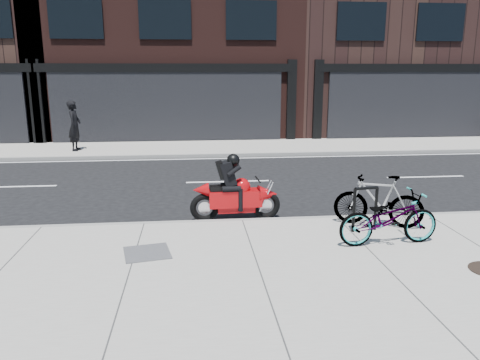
{
  "coord_description": "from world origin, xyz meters",
  "views": [
    {
      "loc": [
        -0.99,
        -11.13,
        3.15
      ],
      "look_at": [
        -0.01,
        -1.62,
        0.9
      ],
      "focal_mm": 35.0,
      "sensor_mm": 36.0,
      "label": 1
    }
  ],
  "objects": [
    {
      "name": "utility_grate",
      "position": [
        -1.8,
        -3.59,
        0.14
      ],
      "size": [
        0.88,
        0.88,
        0.02
      ],
      "primitive_type": "cube",
      "rotation": [
        0.0,
        0.0,
        0.19
      ],
      "color": "#464648",
      "rests_on": "sidewalk_near"
    },
    {
      "name": "building_mideast",
      "position": [
        10.0,
        14.5,
        6.25
      ],
      "size": [
        12.0,
        10.0,
        12.5
      ],
      "primitive_type": "cube",
      "color": "black",
      "rests_on": "ground"
    },
    {
      "name": "ground",
      "position": [
        0.0,
        0.0,
        0.0
      ],
      "size": [
        120.0,
        120.0,
        0.0
      ],
      "primitive_type": "plane",
      "color": "black",
      "rests_on": "ground"
    },
    {
      "name": "sidewalk_far",
      "position": [
        0.0,
        7.75,
        0.07
      ],
      "size": [
        60.0,
        3.5,
        0.13
      ],
      "primitive_type": "cube",
      "color": "gray",
      "rests_on": "ground"
    },
    {
      "name": "bicycle_rear",
      "position": [
        2.63,
        -2.6,
        0.65
      ],
      "size": [
        1.78,
        1.12,
        1.04
      ],
      "primitive_type": "imported",
      "rotation": [
        0.0,
        0.0,
        4.32
      ],
      "color": "gray",
      "rests_on": "sidewalk_near"
    },
    {
      "name": "sidewalk_near",
      "position": [
        0.0,
        -5.0,
        0.07
      ],
      "size": [
        60.0,
        6.0,
        0.13
      ],
      "primitive_type": "cube",
      "color": "gray",
      "rests_on": "ground"
    },
    {
      "name": "pedestrian",
      "position": [
        -5.46,
        7.26,
        1.08
      ],
      "size": [
        0.5,
        0.72,
        1.9
      ],
      "primitive_type": "imported",
      "rotation": [
        0.0,
        0.0,
        1.51
      ],
      "color": "black",
      "rests_on": "sidewalk_far"
    },
    {
      "name": "bike_rack",
      "position": [
        2.26,
        -2.86,
        0.64
      ],
      "size": [
        0.52,
        0.13,
        0.88
      ],
      "rotation": [
        0.0,
        0.0,
        0.16
      ],
      "color": "black",
      "rests_on": "sidewalk_near"
    },
    {
      "name": "bicycle_front",
      "position": [
        2.42,
        -3.59,
        0.61
      ],
      "size": [
        1.86,
        0.76,
        0.96
      ],
      "primitive_type": "imported",
      "rotation": [
        0.0,
        0.0,
        1.64
      ],
      "color": "gray",
      "rests_on": "sidewalk_near"
    },
    {
      "name": "motorcycle",
      "position": [
        -0.02,
        -1.54,
        0.59
      ],
      "size": [
        1.95,
        0.44,
        1.46
      ],
      "rotation": [
        0.0,
        0.0,
        0.04
      ],
      "color": "black",
      "rests_on": "ground"
    }
  ]
}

